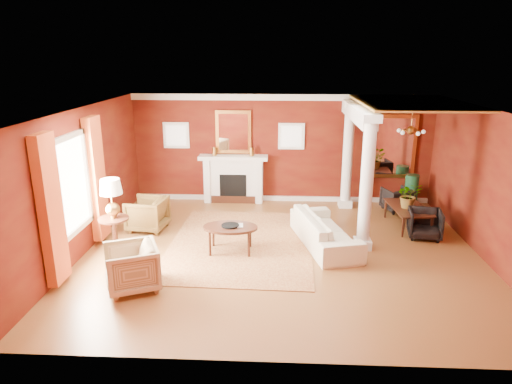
# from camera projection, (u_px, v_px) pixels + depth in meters

# --- Properties ---
(ground) EXTENTS (8.00, 8.00, 0.00)m
(ground) POSITION_uv_depth(u_px,v_px,m) (281.00, 252.00, 9.37)
(ground) COLOR brown
(ground) RESTS_ON ground
(room_shell) EXTENTS (8.04, 7.04, 2.92)m
(room_shell) POSITION_uv_depth(u_px,v_px,m) (283.00, 156.00, 8.78)
(room_shell) COLOR #62210D
(room_shell) RESTS_ON ground
(fireplace) EXTENTS (1.85, 0.42, 1.29)m
(fireplace) POSITION_uv_depth(u_px,v_px,m) (234.00, 179.00, 12.41)
(fireplace) COLOR white
(fireplace) RESTS_ON ground
(overmantel_mirror) EXTENTS (0.95, 0.07, 1.15)m
(overmantel_mirror) POSITION_uv_depth(u_px,v_px,m) (233.00, 132.00, 12.18)
(overmantel_mirror) COLOR #C38639
(overmantel_mirror) RESTS_ON fireplace
(flank_window_left) EXTENTS (0.70, 0.07, 0.70)m
(flank_window_left) POSITION_uv_depth(u_px,v_px,m) (176.00, 135.00, 12.30)
(flank_window_left) COLOR white
(flank_window_left) RESTS_ON room_shell
(flank_window_right) EXTENTS (0.70, 0.07, 0.70)m
(flank_window_right) POSITION_uv_depth(u_px,v_px,m) (291.00, 136.00, 12.14)
(flank_window_right) COLOR white
(flank_window_right) RESTS_ON room_shell
(left_window) EXTENTS (0.21, 2.55, 2.60)m
(left_window) POSITION_uv_depth(u_px,v_px,m) (75.00, 192.00, 8.57)
(left_window) COLOR white
(left_window) RESTS_ON room_shell
(column_front) EXTENTS (0.36, 0.36, 2.80)m
(column_front) POSITION_uv_depth(u_px,v_px,m) (367.00, 183.00, 9.16)
(column_front) COLOR white
(column_front) RESTS_ON ground
(column_back) EXTENTS (0.36, 0.36, 2.80)m
(column_back) POSITION_uv_depth(u_px,v_px,m) (348.00, 154.00, 11.74)
(column_back) COLOR white
(column_back) RESTS_ON ground
(header_beam) EXTENTS (0.30, 3.20, 0.32)m
(header_beam) POSITION_uv_depth(u_px,v_px,m) (358.00, 113.00, 10.34)
(header_beam) COLOR white
(header_beam) RESTS_ON column_front
(amber_ceiling) EXTENTS (2.30, 3.40, 0.04)m
(amber_ceiling) POSITION_uv_depth(u_px,v_px,m) (412.00, 103.00, 10.07)
(amber_ceiling) COLOR gold
(amber_ceiling) RESTS_ON room_shell
(dining_mirror) EXTENTS (1.30, 0.07, 1.70)m
(dining_mirror) POSITION_uv_depth(u_px,v_px,m) (391.00, 147.00, 12.08)
(dining_mirror) COLOR #C38639
(dining_mirror) RESTS_ON room_shell
(chandelier) EXTENTS (0.60, 0.62, 0.75)m
(chandelier) POSITION_uv_depth(u_px,v_px,m) (411.00, 130.00, 10.29)
(chandelier) COLOR #A77A34
(chandelier) RESTS_ON room_shell
(crown_trim) EXTENTS (8.00, 0.08, 0.16)m
(crown_trim) POSITION_uv_depth(u_px,v_px,m) (283.00, 97.00, 11.85)
(crown_trim) COLOR white
(crown_trim) RESTS_ON room_shell
(base_trim) EXTENTS (8.00, 0.08, 0.12)m
(base_trim) POSITION_uv_depth(u_px,v_px,m) (281.00, 198.00, 12.66)
(base_trim) COLOR white
(base_trim) RESTS_ON ground
(rug) EXTENTS (3.09, 4.06, 0.02)m
(rug) POSITION_uv_depth(u_px,v_px,m) (241.00, 243.00, 9.79)
(rug) COLOR maroon
(rug) RESTS_ON ground
(sofa) EXTENTS (1.21, 2.38, 0.89)m
(sofa) POSITION_uv_depth(u_px,v_px,m) (325.00, 225.00, 9.59)
(sofa) COLOR beige
(sofa) RESTS_ON ground
(armchair_leopard) EXTENTS (0.86, 0.90, 0.84)m
(armchair_leopard) POSITION_uv_depth(u_px,v_px,m) (147.00, 212.00, 10.46)
(armchair_leopard) COLOR black
(armchair_leopard) RESTS_ON ground
(armchair_stripe) EXTENTS (1.07, 1.10, 0.88)m
(armchair_stripe) POSITION_uv_depth(u_px,v_px,m) (132.00, 265.00, 7.80)
(armchair_stripe) COLOR tan
(armchair_stripe) RESTS_ON ground
(coffee_table) EXTENTS (1.11, 1.11, 0.56)m
(coffee_table) POSITION_uv_depth(u_px,v_px,m) (230.00, 228.00, 9.25)
(coffee_table) COLOR black
(coffee_table) RESTS_ON ground
(coffee_book) EXTENTS (0.18, 0.03, 0.24)m
(coffee_book) POSITION_uv_depth(u_px,v_px,m) (234.00, 220.00, 9.21)
(coffee_book) COLOR black
(coffee_book) RESTS_ON coffee_table
(side_table) EXTENTS (0.61, 0.61, 1.53)m
(side_table) POSITION_uv_depth(u_px,v_px,m) (112.00, 203.00, 9.17)
(side_table) COLOR black
(side_table) RESTS_ON ground
(dining_table) EXTENTS (0.61, 1.43, 0.78)m
(dining_table) POSITION_uv_depth(u_px,v_px,m) (409.00, 211.00, 10.64)
(dining_table) COLOR black
(dining_table) RESTS_ON ground
(dining_chair_near) EXTENTS (0.77, 0.74, 0.70)m
(dining_chair_near) POSITION_uv_depth(u_px,v_px,m) (425.00, 223.00, 10.02)
(dining_chair_near) COLOR black
(dining_chair_near) RESTS_ON ground
(dining_chair_far) EXTENTS (0.81, 0.78, 0.67)m
(dining_chair_far) POSITION_uv_depth(u_px,v_px,m) (397.00, 198.00, 11.76)
(dining_chair_far) COLOR black
(dining_chair_far) RESTS_ON ground
(green_urn) EXTENTS (0.39, 0.39, 0.93)m
(green_urn) POSITION_uv_depth(u_px,v_px,m) (411.00, 195.00, 11.89)
(green_urn) COLOR #143F22
(green_urn) RESTS_ON ground
(potted_plant) EXTENTS (0.58, 0.64, 0.47)m
(potted_plant) POSITION_uv_depth(u_px,v_px,m) (410.00, 186.00, 10.41)
(potted_plant) COLOR #26591E
(potted_plant) RESTS_ON dining_table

